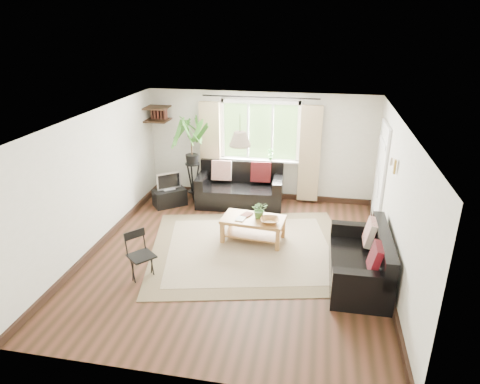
% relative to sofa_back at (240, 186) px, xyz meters
% --- Properties ---
extents(floor, '(5.50, 5.50, 0.00)m').
position_rel_sofa_back_xyz_m(floor, '(0.35, -2.23, -0.43)').
color(floor, black).
rests_on(floor, ground).
extents(ceiling, '(5.50, 5.50, 0.00)m').
position_rel_sofa_back_xyz_m(ceiling, '(0.35, -2.23, 1.97)').
color(ceiling, white).
rests_on(ceiling, floor).
extents(wall_back, '(5.00, 0.02, 2.40)m').
position_rel_sofa_back_xyz_m(wall_back, '(0.35, 0.52, 0.77)').
color(wall_back, beige).
rests_on(wall_back, floor).
extents(wall_front, '(5.00, 0.02, 2.40)m').
position_rel_sofa_back_xyz_m(wall_front, '(0.35, -4.98, 0.77)').
color(wall_front, beige).
rests_on(wall_front, floor).
extents(wall_left, '(0.02, 5.50, 2.40)m').
position_rel_sofa_back_xyz_m(wall_left, '(-2.15, -2.23, 0.77)').
color(wall_left, beige).
rests_on(wall_left, floor).
extents(wall_right, '(0.02, 5.50, 2.40)m').
position_rel_sofa_back_xyz_m(wall_right, '(2.85, -2.23, 0.77)').
color(wall_right, beige).
rests_on(wall_right, floor).
extents(rug, '(4.04, 3.67, 0.02)m').
position_rel_sofa_back_xyz_m(rug, '(0.54, -1.94, -0.42)').
color(rug, beige).
rests_on(rug, floor).
extents(window, '(2.50, 0.16, 2.16)m').
position_rel_sofa_back_xyz_m(window, '(0.35, 0.48, 1.12)').
color(window, white).
rests_on(window, wall_back).
extents(door, '(0.06, 0.96, 2.06)m').
position_rel_sofa_back_xyz_m(door, '(2.82, -0.53, 0.57)').
color(door, silver).
rests_on(door, wall_right).
extents(corner_shelf, '(0.50, 0.50, 0.34)m').
position_rel_sofa_back_xyz_m(corner_shelf, '(-1.90, 0.27, 1.46)').
color(corner_shelf, black).
rests_on(corner_shelf, wall_back).
extents(pendant_lamp, '(0.36, 0.36, 0.54)m').
position_rel_sofa_back_xyz_m(pendant_lamp, '(0.35, -1.83, 1.62)').
color(pendant_lamp, beige).
rests_on(pendant_lamp, ceiling).
extents(wall_sconce, '(0.12, 0.12, 0.28)m').
position_rel_sofa_back_xyz_m(wall_sconce, '(2.78, -1.93, 1.31)').
color(wall_sconce, beige).
rests_on(wall_sconce, wall_right).
extents(sofa_back, '(1.90, 1.03, 0.87)m').
position_rel_sofa_back_xyz_m(sofa_back, '(0.00, 0.00, 0.00)').
color(sofa_back, black).
rests_on(sofa_back, floor).
extents(sofa_right, '(1.71, 0.86, 0.80)m').
position_rel_sofa_back_xyz_m(sofa_right, '(2.37, -2.58, -0.03)').
color(sofa_right, black).
rests_on(sofa_right, floor).
extents(coffee_table, '(1.18, 0.72, 0.46)m').
position_rel_sofa_back_xyz_m(coffee_table, '(0.55, -1.60, -0.20)').
color(coffee_table, olive).
rests_on(coffee_table, floor).
extents(table_plant, '(0.35, 0.32, 0.33)m').
position_rel_sofa_back_xyz_m(table_plant, '(0.66, -1.55, 0.19)').
color(table_plant, '#3D692A').
rests_on(table_plant, coffee_table).
extents(bowl, '(0.38, 0.38, 0.08)m').
position_rel_sofa_back_xyz_m(bowl, '(0.87, -1.73, 0.07)').
color(bowl, olive).
rests_on(bowl, coffee_table).
extents(book_a, '(0.19, 0.23, 0.02)m').
position_rel_sofa_back_xyz_m(book_a, '(0.26, -1.67, 0.03)').
color(book_a, white).
rests_on(book_a, coffee_table).
extents(book_b, '(0.24, 0.27, 0.02)m').
position_rel_sofa_back_xyz_m(book_b, '(0.34, -1.45, 0.04)').
color(book_b, brown).
rests_on(book_b, coffee_table).
extents(tv_stand, '(0.78, 0.73, 0.37)m').
position_rel_sofa_back_xyz_m(tv_stand, '(-1.51, -0.34, -0.25)').
color(tv_stand, black).
rests_on(tv_stand, floor).
extents(tv, '(0.52, 0.47, 0.41)m').
position_rel_sofa_back_xyz_m(tv, '(-1.51, -0.34, 0.14)').
color(tv, '#A5A5AA').
rests_on(tv, tv_stand).
extents(palm_stand, '(0.89, 0.89, 1.89)m').
position_rel_sofa_back_xyz_m(palm_stand, '(-1.08, 0.06, 0.51)').
color(palm_stand, black).
rests_on(palm_stand, floor).
extents(folding_chair, '(0.56, 0.56, 0.77)m').
position_rel_sofa_back_xyz_m(folding_chair, '(-0.96, -3.15, -0.05)').
color(folding_chair, black).
rests_on(folding_chair, floor).
extents(sill_plant, '(0.14, 0.10, 0.27)m').
position_rel_sofa_back_xyz_m(sill_plant, '(0.60, 0.40, 0.63)').
color(sill_plant, '#2D6023').
rests_on(sill_plant, window).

